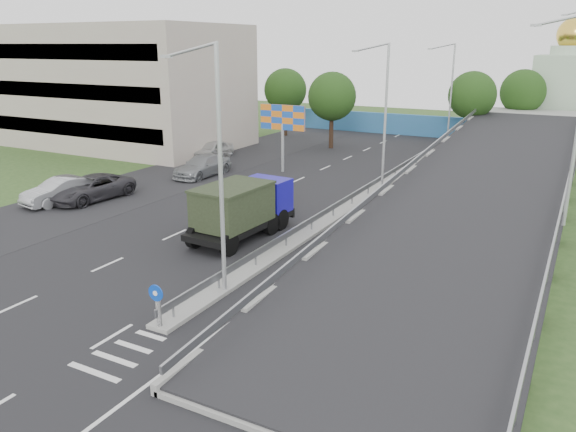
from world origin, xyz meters
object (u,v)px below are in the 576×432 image
Objects in this scene: lamp_post_near at (216,159)px; parked_car_e at (213,150)px; parked_car_b at (61,191)px; parked_car_d at (202,166)px; church at (566,89)px; sign_bollard at (158,305)px; dump_truck at (243,207)px; parked_car_c at (91,188)px; lamp_post_far at (449,90)px; billboard at (283,121)px; lamp_post_mid at (383,109)px.

lamp_post_near is 30.18m from parked_car_e.
parked_car_b reaches higher than parked_car_d.
church reaches higher than parked_car_d.
lamp_post_near is (0.11, 3.83, 4.77)m from sign_bollard.
parked_car_e is at bearing 132.94° from dump_truck.
church is 43.78m from parked_car_d.
sign_bollard is 0.17× the size of lamp_post_near.
parked_car_c is (-26.21, -45.83, -4.47)m from church.
sign_bollard is at bearing -56.25° from parked_car_e.
church reaches higher than parked_car_c.
lamp_post_near is 19.39m from parked_car_b.
lamp_post_far is 33.79m from dump_truck.
parked_car_c is (-7.21, -13.83, -3.35)m from billboard.
parked_car_c is 15.88m from parked_car_e.
sign_bollard is 32.86m from parked_car_e.
billboard reaches higher than parked_car_d.
sign_bollard is 0.17× the size of lamp_post_far.
parked_car_b is (-17.41, 10.50, -0.19)m from sign_bollard.
lamp_post_far is at bearing 60.12° from parked_car_d.
church is (9.89, 14.00, -0.50)m from lamp_post_far.
parked_car_c is at bearing -119.76° from church.
dump_truck reaches higher than sign_bollard.
lamp_post_near is 54.90m from church.
parked_car_c is at bearing 176.41° from dump_truck.
lamp_post_near is at bearing -21.39° from parked_car_c.
parked_car_b is 17.33m from parked_car_e.
lamp_post_mid is at bearing -90.00° from lamp_post_far.
lamp_post_near reaches higher than parked_car_b.
parked_car_c is (-16.21, 12.00, -0.20)m from sign_bollard.
lamp_post_far reaches higher than parked_car_b.
lamp_post_far reaches higher than parked_car_e.
parked_car_c is (-16.32, -11.83, -4.97)m from lamp_post_mid.
lamp_post_near is at bearing -90.00° from lamp_post_far.
parked_car_d is at bearing -59.27° from parked_car_e.
lamp_post_mid is 1.96× the size of parked_car_b.
parked_car_d is at bearing 128.55° from lamp_post_near.
lamp_post_near is 20.00m from lamp_post_mid.
lamp_post_far reaches higher than parked_car_c.
church is at bearing 59.30° from billboard.
parked_car_e is at bearing -132.49° from church.
lamp_post_mid is 1.41× the size of dump_truck.
billboard is at bearing -11.66° from parked_car_e.
lamp_post_far is (0.00, 20.00, 0.00)m from lamp_post_mid.
parked_car_e is at bearing 167.19° from lamp_post_mid.
church reaches higher than parked_car_e.
church is 2.93× the size of parked_car_e.
parked_car_b is 0.91× the size of parked_car_d.
church is 2.30× the size of parked_car_c.
lamp_post_near is 2.14× the size of parked_car_e.
lamp_post_far is at bearing -125.24° from church.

